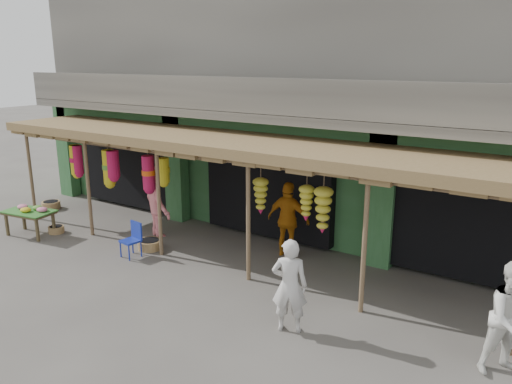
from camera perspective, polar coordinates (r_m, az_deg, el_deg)
The scene contains 11 objects.
ground at distance 11.37m, azimuth -4.50°, elevation -8.40°, with size 80.00×80.00×0.00m, color #514C47.
building at distance 14.62m, azimuth 7.21°, elevation 10.43°, with size 16.40×6.80×7.00m.
awning at distance 11.33m, azimuth -2.81°, elevation 5.21°, with size 14.00×2.70×2.79m.
flower_table at distance 14.30m, azimuth -24.42°, elevation -2.10°, with size 1.41×0.96×0.78m.
blue_chair at distance 12.05m, azimuth -13.89°, elevation -5.07°, with size 0.44×0.45×0.82m.
basket_left at distance 16.70m, azimuth -22.38°, elevation -1.40°, with size 0.55×0.55×0.23m, color #9B6F46.
basket_mid at distance 12.52m, azimuth -12.05°, elevation -5.89°, with size 0.58×0.58×0.22m, color #9D8246.
basket_right at distance 14.37m, azimuth -21.86°, elevation -4.00°, with size 0.40×0.40×0.18m, color olive.
person_front at distance 8.51m, azimuth 3.85°, elevation -10.63°, with size 0.60×0.40×1.66m, color beige.
person_vendor at distance 11.61m, azimuth 3.73°, elevation -3.17°, with size 1.05×0.44×1.78m, color #BE6B11.
person_shopper at distance 13.14m, azimuth -11.12°, elevation -1.10°, with size 1.19×0.69×1.85m, color #E47981.
Camera 1 is at (6.47, -8.19, 4.51)m, focal length 35.00 mm.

